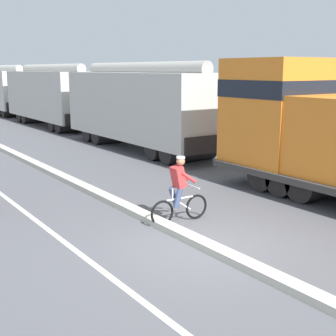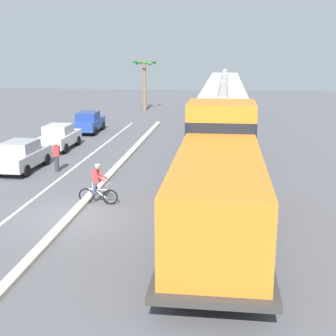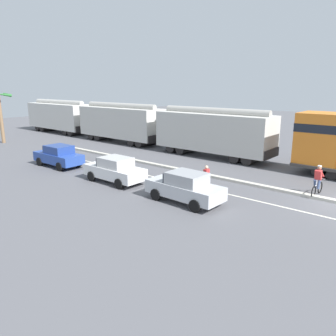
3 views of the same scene
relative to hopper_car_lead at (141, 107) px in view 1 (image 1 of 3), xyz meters
name	(u,v)px [view 1 (image 1 of 3)]	position (x,y,z in m)	size (l,w,h in m)	color
ground_plane	(203,247)	(-5.64, -11.71, -2.08)	(120.00, 120.00, 0.00)	#56565B
median_curb	(86,188)	(-5.64, -5.71, -2.00)	(0.36, 36.00, 0.16)	beige
lane_stripe	(12,202)	(-8.04, -5.71, -2.07)	(0.14, 36.00, 0.01)	silver
hopper_car_lead	(141,107)	(0.00, 0.00, 0.00)	(2.90, 10.60, 4.18)	beige
hopper_car_middle	(52,96)	(0.00, 11.60, 0.00)	(2.90, 10.60, 4.18)	beige
hopper_car_trailing	(3,90)	(0.00, 23.20, 0.00)	(2.90, 10.60, 4.18)	silver
cyclist	(179,192)	(-5.06, -10.03, -1.26)	(1.71, 0.48, 1.71)	black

